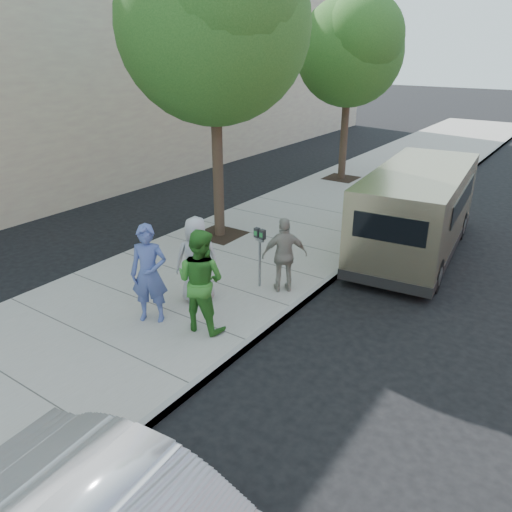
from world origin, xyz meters
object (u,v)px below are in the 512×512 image
object	(u,v)px
parking_meter	(260,245)
person_striped_polo	(285,255)
person_green_shirt	(201,280)
tree_near	(215,18)
van	(417,210)
person_officer	(149,274)
person_gray_shirt	(197,260)
tree_far	(351,47)

from	to	relation	value
parking_meter	person_striped_polo	distance (m)	0.57
person_green_shirt	tree_near	bearing A→B (deg)	-62.46
van	person_green_shirt	size ratio (longest dim) A/B	3.18
person_officer	person_green_shirt	bearing A→B (deg)	-12.46
tree_near	person_striped_polo	world-z (taller)	tree_near
tree_near	parking_meter	size ratio (longest dim) A/B	5.73
van	person_gray_shirt	xyz separation A→B (m)	(-2.67, -5.29, -0.13)
tree_far	person_gray_shirt	distance (m)	11.64
person_officer	person_gray_shirt	world-z (taller)	person_officer
tree_far	person_officer	size ratio (longest dim) A/B	3.43
person_striped_polo	person_green_shirt	bearing A→B (deg)	37.63
tree_near	person_green_shirt	bearing A→B (deg)	-55.64
tree_near	person_striped_polo	distance (m)	5.89
van	parking_meter	bearing A→B (deg)	-121.95
tree_far	person_striped_polo	bearing A→B (deg)	-71.46
tree_far	person_green_shirt	xyz separation A→B (m)	(2.74, -11.61, -3.77)
tree_far	person_gray_shirt	bearing A→B (deg)	-79.74
tree_near	van	xyz separation A→B (m)	(4.63, 2.08, -4.38)
person_gray_shirt	person_green_shirt	bearing A→B (deg)	90.67
person_green_shirt	van	bearing A→B (deg)	-114.06
tree_far	parking_meter	size ratio (longest dim) A/B	4.94
tree_near	van	distance (m)	6.70
parking_meter	tree_far	bearing A→B (deg)	114.88
tree_far	person_striped_polo	distance (m)	10.73
person_officer	person_striped_polo	bearing A→B (deg)	30.13
tree_far	van	xyz separation A→B (m)	(4.63, -5.52, -3.72)
van	tree_far	bearing A→B (deg)	124.01
parking_meter	person_officer	world-z (taller)	person_officer
person_officer	van	bearing A→B (deg)	35.94
tree_near	parking_meter	world-z (taller)	tree_near
tree_near	tree_far	bearing A→B (deg)	90.00
person_gray_shirt	person_striped_polo	bearing A→B (deg)	-176.02
person_officer	person_striped_polo	xyz separation A→B (m)	(1.41, 2.45, -0.14)
van	person_officer	bearing A→B (deg)	-120.13
tree_near	van	bearing A→B (deg)	24.15
person_officer	person_gray_shirt	bearing A→B (deg)	50.13
van	person_officer	size ratio (longest dim) A/B	3.22
parking_meter	person_striped_polo	bearing A→B (deg)	23.66
parking_meter	person_officer	bearing A→B (deg)	-101.35
tree_far	person_green_shirt	distance (m)	12.51
person_green_shirt	person_striped_polo	world-z (taller)	person_green_shirt
person_green_shirt	person_striped_polo	xyz separation A→B (m)	(0.43, 2.14, -0.15)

